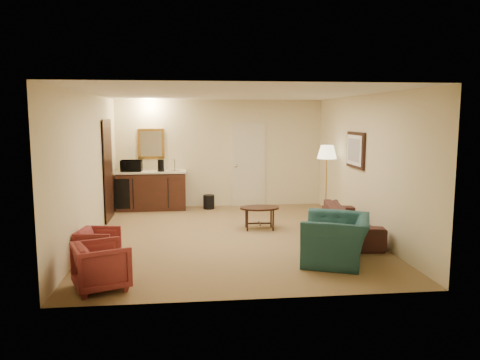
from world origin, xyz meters
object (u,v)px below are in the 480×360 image
object	(u,v)px
coffee_table	(259,218)
floor_lamp	(326,181)
wetbar_cabinet	(152,190)
waste_bin	(209,202)
sofa	(351,217)
teal_armchair	(336,231)
rose_chair_far	(101,264)
microwave	(131,165)
rose_chair_near	(98,244)
coffee_maker	(161,165)

from	to	relation	value
coffee_table	floor_lamp	world-z (taller)	floor_lamp
wetbar_cabinet	waste_bin	distance (m)	1.38
sofa	waste_bin	size ratio (longest dim) A/B	6.02
teal_armchair	sofa	bearing A→B (deg)	173.51
wetbar_cabinet	waste_bin	world-z (taller)	wetbar_cabinet
teal_armchair	rose_chair_far	world-z (taller)	teal_armchair
wetbar_cabinet	waste_bin	size ratio (longest dim) A/B	4.92
floor_lamp	microwave	distance (m)	4.50
coffee_table	rose_chair_far	bearing A→B (deg)	-130.32
teal_armchair	rose_chair_far	distance (m)	3.42
wetbar_cabinet	floor_lamp	world-z (taller)	floor_lamp
rose_chair_near	coffee_maker	xyz separation A→B (m)	(0.74, 3.93, 0.77)
sofa	rose_chair_near	size ratio (longest dim) A/B	3.49
floor_lamp	teal_armchair	bearing A→B (deg)	-103.87
wetbar_cabinet	waste_bin	bearing A→B (deg)	-2.97
waste_bin	microwave	xyz separation A→B (m)	(-1.80, 0.05, 0.92)
waste_bin	microwave	size ratio (longest dim) A/B	0.70
wetbar_cabinet	rose_chair_near	bearing A→B (deg)	-97.10
rose_chair_far	floor_lamp	size ratio (longest dim) A/B	0.42
wetbar_cabinet	sofa	distance (m)	4.88
coffee_table	coffee_maker	size ratio (longest dim) A/B	2.77
sofa	microwave	xyz separation A→B (m)	(-4.25, 3.04, 0.69)
wetbar_cabinet	coffee_table	bearing A→B (deg)	-44.51
rose_chair_near	floor_lamp	bearing A→B (deg)	-48.87
rose_chair_near	waste_bin	xyz separation A→B (m)	(1.85, 3.94, -0.12)
microwave	coffee_maker	size ratio (longest dim) A/B	1.72
floor_lamp	sofa	bearing A→B (deg)	-91.64
sofa	microwave	bearing A→B (deg)	63.04
sofa	coffee_maker	xyz separation A→B (m)	(-3.56, 2.98, 0.67)
teal_armchair	coffee_maker	bearing A→B (deg)	-125.37
coffee_table	waste_bin	distance (m)	2.32
wetbar_cabinet	rose_chair_near	world-z (taller)	wetbar_cabinet
sofa	rose_chair_far	xyz separation A→B (m)	(-4.05, -2.10, -0.06)
coffee_table	coffee_maker	distance (m)	3.05
sofa	rose_chair_far	distance (m)	4.56
wetbar_cabinet	rose_chair_far	world-z (taller)	wetbar_cabinet
wetbar_cabinet	rose_chair_near	xyz separation A→B (m)	(-0.50, -4.01, -0.17)
wetbar_cabinet	sofa	world-z (taller)	wetbar_cabinet
rose_chair_far	sofa	bearing A→B (deg)	-84.38
sofa	wetbar_cabinet	bearing A→B (deg)	59.79
waste_bin	microwave	distance (m)	2.02
floor_lamp	waste_bin	world-z (taller)	floor_lamp
rose_chair_far	floor_lamp	distance (m)	5.63
sofa	microwave	world-z (taller)	microwave
rose_chair_far	rose_chair_near	bearing A→B (deg)	-9.42
coffee_maker	microwave	bearing A→B (deg)	-178.83
sofa	rose_chair_near	xyz separation A→B (m)	(-4.30, -0.95, -0.11)
rose_chair_near	coffee_table	world-z (taller)	rose_chair_near
rose_chair_near	microwave	world-z (taller)	microwave
rose_chair_far	coffee_maker	bearing A→B (deg)	-27.21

